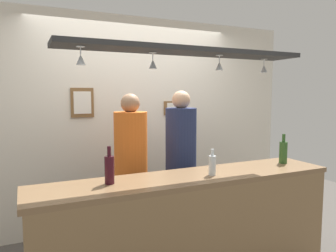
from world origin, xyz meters
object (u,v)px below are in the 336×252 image
person_right_navy_shirt (181,152)px  bottle_champagne_green (283,152)px  picture_frame_caricature (82,103)px  person_left_orange_shirt (131,158)px  bottle_wine_dark_red (109,169)px  picture_frame_lower_pair (175,108)px  bottle_soda_clear (212,165)px

person_right_navy_shirt → bottle_champagne_green: 1.07m
bottle_champagne_green → picture_frame_caricature: size_ratio=0.88×
person_left_orange_shirt → person_right_navy_shirt: (0.58, 0.00, 0.02)m
bottle_wine_dark_red → bottle_champagne_green: bearing=-0.2°
person_right_navy_shirt → picture_frame_caricature: 1.28m
picture_frame_caricature → bottle_wine_dark_red: bearing=-91.6°
picture_frame_lower_pair → picture_frame_caricature: bearing=180.0°
person_right_navy_shirt → bottle_soda_clear: 0.78m
bottle_soda_clear → person_right_navy_shirt: bearing=83.3°
bottle_wine_dark_red → picture_frame_lower_pair: bearing=47.9°
bottle_champagne_green → person_right_navy_shirt: bearing=140.7°
person_left_orange_shirt → picture_frame_lower_pair: person_left_orange_shirt is taller
person_right_navy_shirt → picture_frame_caricature: (-0.93, 0.69, 0.53)m
bottle_champagne_green → bottle_soda_clear: bearing=-173.5°
picture_frame_caricature → picture_frame_lower_pair: (1.19, 0.00, -0.08)m
person_right_navy_shirt → bottle_soda_clear: person_right_navy_shirt is taller
bottle_wine_dark_red → person_left_orange_shirt: bearing=59.5°
picture_frame_caricature → person_left_orange_shirt: bearing=-62.5°
bottle_soda_clear → picture_frame_lower_pair: size_ratio=0.77×
person_left_orange_shirt → bottle_soda_clear: size_ratio=7.22×
bottle_wine_dark_red → picture_frame_lower_pair: (1.23, 1.36, 0.40)m
bottle_wine_dark_red → person_right_navy_shirt: bearing=34.6°
picture_frame_lower_pair → bottle_soda_clear: bearing=-103.3°
person_left_orange_shirt → bottle_champagne_green: size_ratio=5.53×
bottle_wine_dark_red → picture_frame_caricature: picture_frame_caricature is taller
bottle_wine_dark_red → picture_frame_caricature: bearing=88.4°
bottle_champagne_green → bottle_wine_dark_red: (-1.80, 0.00, -0.00)m
bottle_soda_clear → bottle_wine_dark_red: size_ratio=0.77×
bottle_soda_clear → person_left_orange_shirt: bearing=122.0°
picture_frame_caricature → bottle_champagne_green: bearing=-37.7°
person_right_navy_shirt → bottle_soda_clear: (-0.09, -0.78, 0.02)m
person_right_navy_shirt → bottle_wine_dark_red: 1.18m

